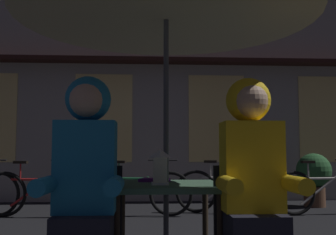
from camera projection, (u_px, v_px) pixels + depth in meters
The scene contains 13 objects.
cafe_table at pixel (166, 199), 2.72m from camera, with size 0.72×0.72×0.74m.
lantern at pixel (160, 166), 2.64m from camera, with size 0.11×0.11×0.23m.
chair_left at pixel (86, 233), 2.31m from camera, with size 0.40×0.40×0.87m.
chair_right at pixel (251, 231), 2.37m from camera, with size 0.40×0.40×0.87m.
person_left_hooded at pixel (85, 171), 2.29m from camera, with size 0.45×0.56×1.40m.
person_right_hooded at pixel (253, 170), 2.34m from camera, with size 0.45×0.56×1.40m.
shopfront_building at pixel (160, 47), 8.30m from camera, with size 10.00×0.93×6.20m.
bicycle_second at pixel (39, 193), 5.91m from camera, with size 1.68×0.20×0.84m.
bicycle_third at pixel (137, 192), 6.08m from camera, with size 1.65×0.41×0.84m.
bicycle_fourth at pixel (229, 191), 6.29m from camera, with size 1.66×0.34×0.84m.
bicycle_fifth at pixel (326, 192), 6.14m from camera, with size 1.68×0.21×0.84m.
book at pixel (155, 180), 2.89m from camera, with size 0.20×0.14×0.02m, color #661E7A.
potted_plant at pixel (314, 175), 7.05m from camera, with size 0.60×0.60×0.92m.
Camera 1 is at (-0.14, -2.75, 0.96)m, focal length 43.35 mm.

